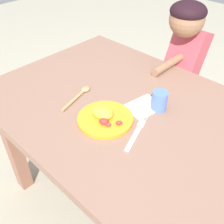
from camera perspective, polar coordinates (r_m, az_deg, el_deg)
The scene contains 8 objects.
ground_plane at distance 1.68m, azimuth 1.90°, elevation -18.15°, with size 8.00×8.00×0.00m, color #B0AA94.
dining_table at distance 1.21m, azimuth 2.50°, elevation -2.24°, with size 1.22×0.89×0.72m.
plate at distance 1.06m, azimuth -1.64°, elevation -1.10°, with size 0.22×0.22×0.06m.
fork at distance 1.01m, azimuth 5.26°, elevation -4.56°, with size 0.09×0.21×0.01m.
spoon at distance 1.20m, azimuth -7.14°, elevation 3.63°, with size 0.08×0.20×0.02m.
drinking_cup at distance 1.11m, azimuth 10.18°, elevation 2.42°, with size 0.06×0.06×0.08m, color #567ED8.
person at distance 1.64m, azimuth 14.85°, elevation 7.67°, with size 0.18×0.41×1.03m.
napkin at distance 1.14m, azimuth 6.88°, elevation 1.18°, with size 0.12×0.15×0.00m, color white.
Camera 1 is at (0.59, -0.69, 1.41)m, focal length 42.43 mm.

